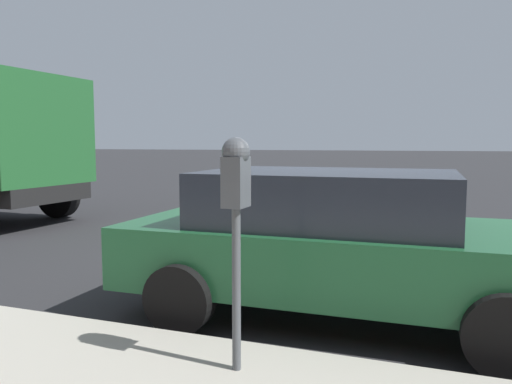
# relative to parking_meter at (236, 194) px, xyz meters

# --- Properties ---
(ground_plane) EXTENTS (220.00, 220.00, 0.00)m
(ground_plane) POSITION_rel_parking_meter_xyz_m (2.68, -0.29, -1.38)
(ground_plane) COLOR #2B2B2D
(parking_meter) EXTENTS (0.21, 0.19, 1.60)m
(parking_meter) POSITION_rel_parking_meter_xyz_m (0.00, 0.00, 0.00)
(parking_meter) COLOR #4C5156
(parking_meter) RESTS_ON sidewalk
(car_green) EXTENTS (2.12, 4.32, 1.44)m
(car_green) POSITION_rel_parking_meter_xyz_m (1.74, -0.38, -0.61)
(car_green) COLOR #1E5B33
(car_green) RESTS_ON ground_plane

